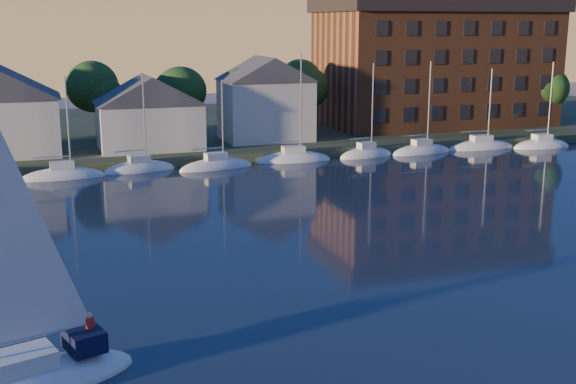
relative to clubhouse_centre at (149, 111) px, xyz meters
name	(u,v)px	position (x,y,z in m)	size (l,w,h in m)	color
ground	(496,383)	(6.00, -57.00, -5.13)	(260.00, 260.00, 0.00)	black
shoreline_land	(176,132)	(6.00, 18.00, -5.13)	(160.00, 50.00, 2.00)	#303B22
wooden_dock	(214,162)	(6.00, -5.00, -5.13)	(120.00, 3.00, 1.00)	brown
clubhouse_centre	(149,111)	(0.00, 0.00, 0.00)	(11.55, 8.40, 8.08)	silver
clubhouse_east	(265,98)	(14.00, 2.00, 0.87)	(10.50, 8.40, 9.80)	silver
condo_block	(435,59)	(40.00, 7.95, 4.66)	(31.00, 17.00, 17.40)	brown
tree_line	(208,86)	(8.00, 6.00, 2.04)	(93.40, 5.40, 8.90)	#392A1A
moored_fleet	(257,164)	(10.00, -8.00, -5.03)	(95.50, 2.40, 12.05)	silver
hero_sailboat	(25,375)	(-12.41, -51.34, -4.52)	(10.00, 5.79, 14.74)	silver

